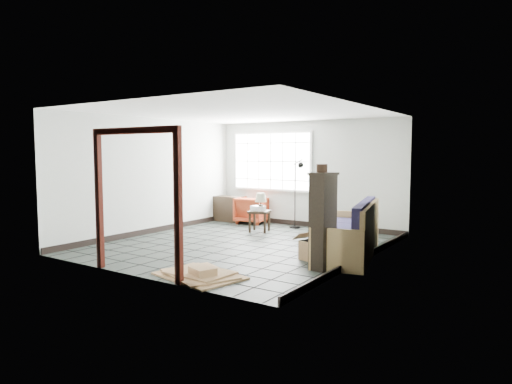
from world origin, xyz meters
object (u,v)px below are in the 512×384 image
Objects in this scene: futon_sofa at (352,237)px; armchair at (252,209)px; tall_shelf at (323,221)px; side_table at (260,214)px.

futon_sofa reaches higher than armchair.
tall_shelf is (3.55, -3.25, 0.40)m from armchair.
tall_shelf reaches higher than futon_sofa.
armchair is at bearing 145.90° from tall_shelf.
futon_sofa is 1.56× the size of tall_shelf.
side_table is (0.86, -0.95, 0.03)m from armchair.
tall_shelf is at bearing -107.37° from futon_sofa.
futon_sofa is 1.11m from tall_shelf.
futon_sofa reaches higher than side_table.
futon_sofa is 3.16× the size of armchair.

